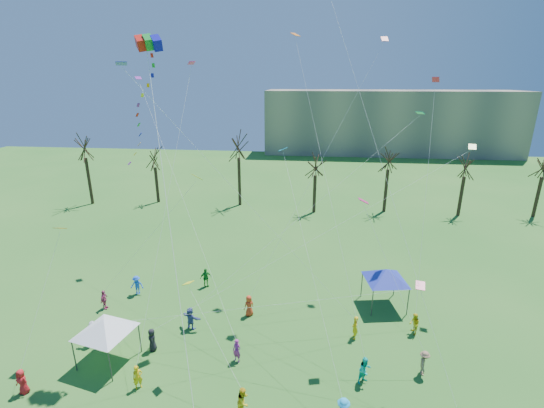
# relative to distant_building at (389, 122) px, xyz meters

# --- Properties ---
(distant_building) EXTENTS (60.00, 14.00, 15.00)m
(distant_building) POSITION_rel_distant_building_xyz_m (0.00, 0.00, 0.00)
(distant_building) COLOR gray
(distant_building) RESTS_ON ground
(bare_tree_row) EXTENTS (67.59, 7.93, 10.94)m
(bare_tree_row) POSITION_rel_distant_building_xyz_m (-23.23, -45.84, -0.61)
(bare_tree_row) COLOR black
(bare_tree_row) RESTS_ON ground
(big_box_kite) EXTENTS (3.49, 6.08, 20.77)m
(big_box_kite) POSITION_rel_distant_building_xyz_m (-28.43, -74.89, 8.24)
(big_box_kite) COLOR red
(big_box_kite) RESTS_ON ground
(canopy_tent_white) EXTENTS (4.20, 4.20, 3.23)m
(canopy_tent_white) POSITION_rel_distant_building_xyz_m (-31.26, -77.89, -4.76)
(canopy_tent_white) COLOR #3F3F44
(canopy_tent_white) RESTS_ON ground
(canopy_tent_blue) EXTENTS (4.32, 4.32, 3.28)m
(canopy_tent_blue) POSITION_rel_distant_building_xyz_m (-12.29, -69.30, -4.72)
(canopy_tent_blue) COLOR #3F3F44
(canopy_tent_blue) RESTS_ON ground
(festival_crowd) EXTENTS (25.36, 14.27, 1.86)m
(festival_crowd) POSITION_rel_distant_building_xyz_m (-23.02, -76.10, -6.63)
(festival_crowd) COLOR red
(festival_crowd) RESTS_ON ground
(small_kites_aloft) EXTENTS (29.14, 18.48, 33.48)m
(small_kites_aloft) POSITION_rel_distant_building_xyz_m (-19.96, -69.78, 5.97)
(small_kites_aloft) COLOR orange
(small_kites_aloft) RESTS_ON ground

